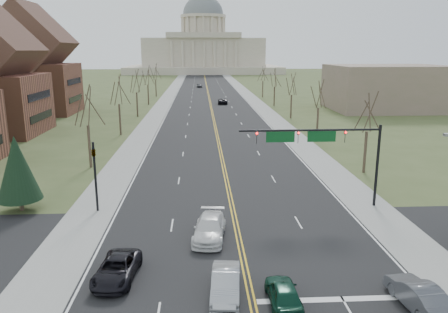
{
  "coord_description": "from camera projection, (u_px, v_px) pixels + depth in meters",
  "views": [
    {
      "loc": [
        -2.7,
        -22.01,
        13.32
      ],
      "look_at": [
        -0.36,
        20.14,
        3.0
      ],
      "focal_mm": 35.0,
      "sensor_mm": 36.0,
      "label": 1
    }
  ],
  "objects": [
    {
      "name": "car_far_nb",
      "position": [
        223.0,
        101.0,
        110.76
      ],
      "size": [
        2.5,
        5.15,
        1.41
      ],
      "primitive_type": "imported",
      "rotation": [
        0.0,
        0.0,
        3.11
      ],
      "color": "black",
      "rests_on": "road"
    },
    {
      "name": "tree_l_1",
      "position": [
        118.0,
        92.0,
        68.73
      ],
      "size": [
        3.96,
        3.96,
        9.0
      ],
      "color": "#382D21",
      "rests_on": "ground"
    },
    {
      "name": "edge_line_left",
      "position": [
        176.0,
        96.0,
        130.82
      ],
      "size": [
        0.15,
        380.0,
        0.01
      ],
      "primitive_type": "cube",
      "color": "silver",
      "rests_on": "road"
    },
    {
      "name": "conifer_l",
      "position": [
        17.0,
        168.0,
        36.38
      ],
      "size": [
        3.64,
        3.64,
        6.5
      ],
      "color": "#382D21",
      "rests_on": "ground"
    },
    {
      "name": "tree_l_3",
      "position": [
        147.0,
        77.0,
        107.53
      ],
      "size": [
        3.96,
        3.96,
        9.0
      ],
      "color": "#382D21",
      "rests_on": "ground"
    },
    {
      "name": "tree_r_4",
      "position": [
        263.0,
        74.0,
        124.81
      ],
      "size": [
        3.74,
        3.74,
        8.5
      ],
      "color": "#382D21",
      "rests_on": "ground"
    },
    {
      "name": "stop_bar",
      "position": [
        343.0,
        299.0,
        23.96
      ],
      "size": [
        9.5,
        0.5,
        0.01
      ],
      "primitive_type": "cube",
      "color": "silver",
      "rests_on": "road"
    },
    {
      "name": "capitol",
      "position": [
        204.0,
        49.0,
        263.68
      ],
      "size": [
        90.0,
        60.0,
        50.0
      ],
      "color": "beige",
      "rests_on": "ground"
    },
    {
      "name": "car_sb_outer_lead",
      "position": [
        117.0,
        269.0,
        25.91
      ],
      "size": [
        2.62,
        4.95,
        1.33
      ],
      "primitive_type": "imported",
      "rotation": [
        0.0,
        0.0,
        -0.09
      ],
      "color": "black",
      "rests_on": "road"
    },
    {
      "name": "car_nb_inner_lead",
      "position": [
        284.0,
        293.0,
        23.29
      ],
      "size": [
        1.65,
        4.0,
        1.36
      ],
      "primitive_type": "imported",
      "rotation": [
        0.0,
        0.0,
        3.15
      ],
      "color": "#0C3525",
      "rests_on": "road"
    },
    {
      "name": "cross_road",
      "position": [
        240.0,
        246.0,
        30.48
      ],
      "size": [
        120.0,
        14.0,
        0.01
      ],
      "primitive_type": "cube",
      "color": "black",
      "rests_on": "ground"
    },
    {
      "name": "bldg_right_mass",
      "position": [
        387.0,
        88.0,
        99.34
      ],
      "size": [
        25.0,
        20.0,
        10.0
      ],
      "primitive_type": "cube",
      "color": "#736652",
      "rests_on": "ground"
    },
    {
      "name": "sidewalk_left",
      "position": [
        169.0,
        96.0,
        130.7
      ],
      "size": [
        4.0,
        380.0,
        0.03
      ],
      "primitive_type": "cube",
      "color": "gray",
      "rests_on": "ground"
    },
    {
      "name": "bldg_left_far",
      "position": [
        32.0,
        68.0,
        92.12
      ],
      "size": [
        17.1,
        14.28,
        23.25
      ],
      "color": "brown",
      "rests_on": "ground"
    },
    {
      "name": "sidewalk_right",
      "position": [
        248.0,
        95.0,
        131.99
      ],
      "size": [
        4.0,
        380.0,
        0.03
      ],
      "primitive_type": "cube",
      "color": "gray",
      "rests_on": "ground"
    },
    {
      "name": "car_sb_inner_second",
      "position": [
        210.0,
        228.0,
        31.57
      ],
      "size": [
        2.79,
        5.52,
        1.54
      ],
      "primitive_type": "imported",
      "rotation": [
        0.0,
        0.0,
        -0.12
      ],
      "color": "silver",
      "rests_on": "road"
    },
    {
      "name": "car_nb_outer_lead",
      "position": [
        418.0,
        295.0,
        23.03
      ],
      "size": [
        2.03,
        4.63,
        1.48
      ],
      "primitive_type": "imported",
      "rotation": [
        0.0,
        0.0,
        3.25
      ],
      "color": "#4E5156",
      "rests_on": "road"
    },
    {
      "name": "tree_l_0",
      "position": [
        87.0,
        108.0,
        49.33
      ],
      "size": [
        3.96,
        3.96,
        9.0
      ],
      "color": "#382D21",
      "rests_on": "ground"
    },
    {
      "name": "signal_mast",
      "position": [
        321.0,
        142.0,
        36.79
      ],
      "size": [
        12.12,
        0.44,
        7.2
      ],
      "color": "black",
      "rests_on": "ground"
    },
    {
      "name": "tree_r_1",
      "position": [
        319.0,
        96.0,
        66.62
      ],
      "size": [
        3.74,
        3.74,
        8.5
      ],
      "color": "#382D21",
      "rests_on": "ground"
    },
    {
      "name": "center_line",
      "position": [
        209.0,
        95.0,
        131.34
      ],
      "size": [
        0.42,
        380.0,
        0.01
      ],
      "primitive_type": "cube",
      "color": "gold",
      "rests_on": "road"
    },
    {
      "name": "tree_r_0",
      "position": [
        368.0,
        114.0,
        47.22
      ],
      "size": [
        3.74,
        3.74,
        8.5
      ],
      "color": "#382D21",
      "rests_on": "ground"
    },
    {
      "name": "car_far_sb",
      "position": [
        199.0,
        85.0,
        159.72
      ],
      "size": [
        2.2,
        4.41,
        1.44
      ],
      "primitive_type": "imported",
      "rotation": [
        0.0,
        0.0,
        0.12
      ],
      "color": "#43454A",
      "rests_on": "road"
    },
    {
      "name": "tree_l_4",
      "position": [
        155.0,
        73.0,
        126.92
      ],
      "size": [
        3.96,
        3.96,
        9.0
      ],
      "color": "#382D21",
      "rests_on": "ground"
    },
    {
      "name": "ground",
      "position": [
        250.0,
        292.0,
        24.66
      ],
      "size": [
        600.0,
        600.0,
        0.0
      ],
      "primitive_type": "plane",
      "color": "#405028",
      "rests_on": "ground"
    },
    {
      "name": "road",
      "position": [
        209.0,
        95.0,
        131.35
      ],
      "size": [
        20.0,
        380.0,
        0.01
      ],
      "primitive_type": "cube",
      "color": "black",
      "rests_on": "ground"
    },
    {
      "name": "tree_l_2",
      "position": [
        136.0,
        82.0,
        88.13
      ],
      "size": [
        3.96,
        3.96,
        9.0
      ],
      "color": "#382D21",
      "rests_on": "ground"
    },
    {
      "name": "tree_r_2",
      "position": [
        292.0,
        85.0,
        86.01
      ],
      "size": [
        3.74,
        3.74,
        8.5
      ],
      "color": "#382D21",
      "rests_on": "ground"
    },
    {
      "name": "car_sb_inner_lead",
      "position": [
        226.0,
        284.0,
        24.16
      ],
      "size": [
        1.9,
        4.51,
        1.45
      ],
      "primitive_type": "imported",
      "rotation": [
        0.0,
        0.0,
        -0.09
      ],
      "color": "#9EA1A5",
      "rests_on": "road"
    },
    {
      "name": "tree_r_3",
      "position": [
        275.0,
        79.0,
        105.41
      ],
      "size": [
        3.74,
        3.74,
        8.5
      ],
      "color": "#382D21",
      "rests_on": "ground"
    },
    {
      "name": "edge_line_right",
      "position": [
        241.0,
        95.0,
        131.87
      ],
      "size": [
        0.15,
        380.0,
        0.01
      ],
      "primitive_type": "cube",
      "color": "silver",
      "rests_on": "road"
    },
    {
      "name": "signal_left",
      "position": [
        95.0,
        169.0,
        36.25
      ],
      "size": [
        0.32,
        0.36,
        6.0
      ],
      "color": "black",
      "rests_on": "ground"
    }
  ]
}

